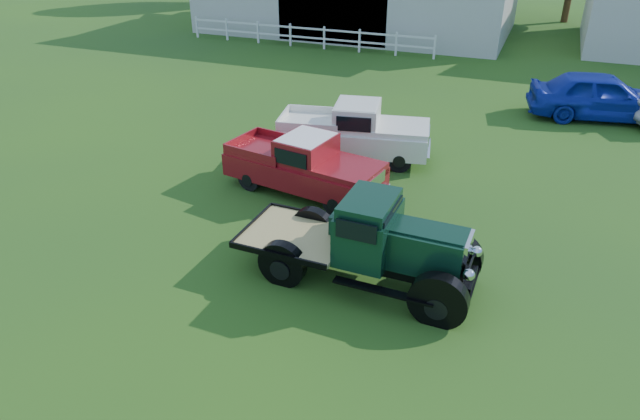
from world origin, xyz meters
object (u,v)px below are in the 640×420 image
at_px(white_pickup, 354,132).
at_px(red_pickup, 304,164).
at_px(misc_car_blue, 601,96).
at_px(vintage_flatbed, 363,240).

bearing_deg(white_pickup, red_pickup, -111.49).
distance_m(red_pickup, misc_car_blue, 12.36).
distance_m(vintage_flatbed, red_pickup, 4.43).
relative_size(white_pickup, misc_car_blue, 0.94).
bearing_deg(misc_car_blue, vintage_flatbed, 148.31).
bearing_deg(misc_car_blue, white_pickup, 122.55).
bearing_deg(vintage_flatbed, misc_car_blue, 70.43).
distance_m(vintage_flatbed, white_pickup, 6.57).
bearing_deg(red_pickup, white_pickup, 89.30).
relative_size(vintage_flatbed, white_pickup, 1.06).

